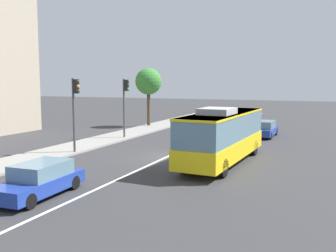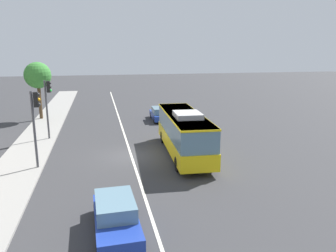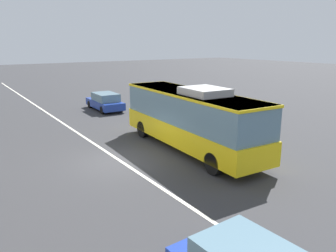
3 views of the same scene
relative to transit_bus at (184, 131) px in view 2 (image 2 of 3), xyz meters
name	(u,v)px [view 2 (image 2 of 3)]	position (x,y,z in m)	size (l,w,h in m)	color
ground_plane	(131,156)	(0.49, 3.92, -1.81)	(160.00, 160.00, 0.00)	#333335
sidewalk_kerb	(22,162)	(0.49, 11.58, -1.74)	(80.00, 3.30, 0.14)	gray
lane_centre_line	(131,156)	(0.49, 3.92, -1.80)	(76.00, 0.16, 0.01)	silver
transit_bus	(184,131)	(0.00, 0.00, 0.00)	(10.12, 3.02, 3.46)	yellow
sedan_blue	(160,114)	(12.44, -0.53, -1.09)	(4.55, 1.93, 1.46)	#1E3899
sedan_blue_ahead	(116,216)	(-9.70, 5.61, -1.09)	(4.56, 1.97, 1.46)	#1E3899
traffic_light_near_corner	(36,116)	(-0.95, 10.11, 1.75)	(0.33, 0.62, 5.20)	#47474C
traffic_light_mid_block	(48,100)	(6.44, 10.35, 1.75)	(0.32, 0.62, 5.20)	#47474C
street_tree_kerbside_left	(38,76)	(15.52, 12.53, 3.10)	(2.89, 2.89, 6.42)	#4C3823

